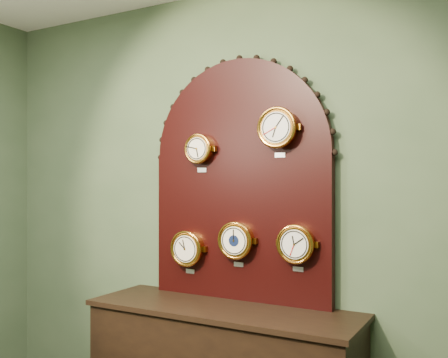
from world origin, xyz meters
The scene contains 7 objects.
wall_back centered at (0.00, 2.50, 1.40)m, with size 4.00×4.00×0.00m, color #44593D.
display_board centered at (0.00, 2.45, 1.63)m, with size 1.26×0.06×1.53m.
roman_clock centered at (-0.25, 2.38, 1.77)m, with size 0.19×0.08×0.25m.
arabic_clock centered at (0.29, 2.38, 1.88)m, with size 0.25×0.08×0.30m.
hygrometer centered at (-0.34, 2.38, 1.13)m, with size 0.23×0.08×0.28m.
barometer centered at (0.01, 2.38, 1.20)m, with size 0.23×0.08×0.28m.
tide_clock centered at (0.40, 2.38, 1.21)m, with size 0.23×0.08×0.28m.
Camera 1 is at (1.45, -0.36, 1.57)m, focal length 40.64 mm.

